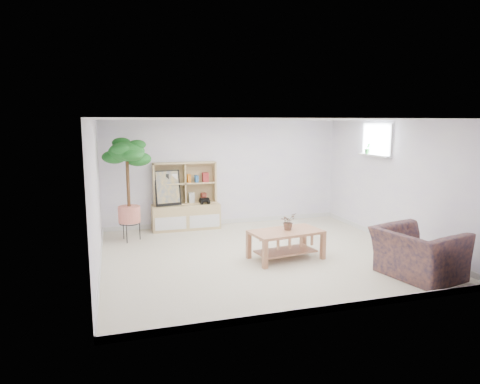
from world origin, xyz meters
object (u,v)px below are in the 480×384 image
object	(u,v)px
floor_tree	(128,190)
armchair	(418,250)
storage_unit	(186,196)
coffee_table	(286,245)

from	to	relation	value
floor_tree	armchair	size ratio (longest dim) A/B	1.78
armchair	floor_tree	bearing A→B (deg)	38.08
storage_unit	armchair	bearing A→B (deg)	-54.05
storage_unit	coffee_table	size ratio (longest dim) A/B	1.21
storage_unit	coffee_table	bearing A→B (deg)	-63.21
storage_unit	floor_tree	distance (m)	1.42
storage_unit	floor_tree	world-z (taller)	floor_tree
coffee_table	armchair	world-z (taller)	armchair
coffee_table	armchair	bearing A→B (deg)	-50.38
coffee_table	floor_tree	bearing A→B (deg)	133.46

